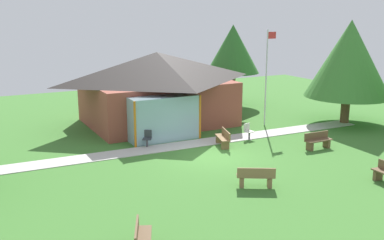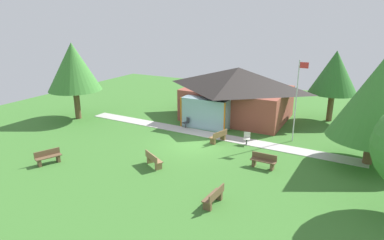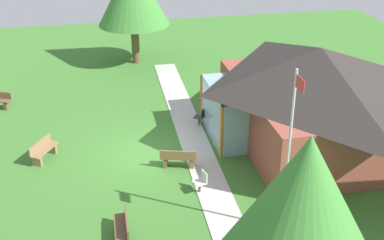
% 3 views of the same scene
% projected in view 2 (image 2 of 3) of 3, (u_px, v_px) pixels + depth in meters
% --- Properties ---
extents(ground_plane, '(44.00, 44.00, 0.00)m').
position_uv_depth(ground_plane, '(193.00, 145.00, 23.51)').
color(ground_plane, '#3D752D').
extents(pavilion, '(9.33, 8.12, 4.41)m').
position_uv_depth(pavilion, '(237.00, 92.00, 28.89)').
color(pavilion, brown).
rests_on(pavilion, ground_plane).
extents(footpath, '(21.91, 1.82, 0.03)m').
position_uv_depth(footpath, '(208.00, 134.00, 25.46)').
color(footpath, '#BCB7B2').
rests_on(footpath, ground_plane).
extents(flagpole, '(0.64, 0.08, 5.78)m').
position_uv_depth(flagpole, '(297.00, 98.00, 23.23)').
color(flagpole, silver).
rests_on(flagpole, ground_plane).
extents(bench_front_right, '(0.52, 1.52, 0.84)m').
position_uv_depth(bench_front_right, '(214.00, 197.00, 15.95)').
color(bench_front_right, brown).
rests_on(bench_front_right, ground_plane).
extents(bench_mid_right, '(1.51, 0.47, 0.84)m').
position_uv_depth(bench_mid_right, '(263.00, 161.00, 19.86)').
color(bench_mid_right, brown).
rests_on(bench_mid_right, ground_plane).
extents(bench_rear_near_path, '(0.84, 1.56, 0.84)m').
position_uv_depth(bench_rear_near_path, '(219.00, 137.00, 23.84)').
color(bench_rear_near_path, brown).
rests_on(bench_rear_near_path, ground_plane).
extents(bench_front_center, '(1.52, 1.13, 0.84)m').
position_uv_depth(bench_front_center, '(153.00, 160.00, 20.04)').
color(bench_front_center, olive).
rests_on(bench_front_center, ground_plane).
extents(bench_front_left, '(1.00, 1.55, 0.84)m').
position_uv_depth(bench_front_left, '(48.00, 157.00, 20.39)').
color(bench_front_left, brown).
rests_on(bench_front_left, ground_plane).
extents(patio_chair_porch_left, '(0.60, 0.60, 0.86)m').
position_uv_depth(patio_chair_porch_left, '(186.00, 123.00, 26.85)').
color(patio_chair_porch_left, '#33383D').
rests_on(patio_chair_porch_left, ground_plane).
extents(patio_chair_lawn_spare, '(0.54, 0.54, 0.86)m').
position_uv_depth(patio_chair_lawn_spare, '(247.00, 139.00, 23.42)').
color(patio_chair_lawn_spare, beige).
rests_on(patio_chair_lawn_spare, ground_plane).
extents(tree_behind_pavilion_right, '(3.90, 3.90, 5.90)m').
position_uv_depth(tree_behind_pavilion_right, '(335.00, 73.00, 27.63)').
color(tree_behind_pavilion_right, brown).
rests_on(tree_behind_pavilion_right, ground_plane).
extents(tree_west_hedge, '(4.42, 4.42, 6.49)m').
position_uv_depth(tree_west_hedge, '(73.00, 67.00, 28.17)').
color(tree_west_hedge, brown).
rests_on(tree_west_hedge, ground_plane).
extents(tree_east_hedge, '(5.18, 5.18, 6.33)m').
position_uv_depth(tree_east_hedge, '(377.00, 100.00, 19.34)').
color(tree_east_hedge, brown).
rests_on(tree_east_hedge, ground_plane).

